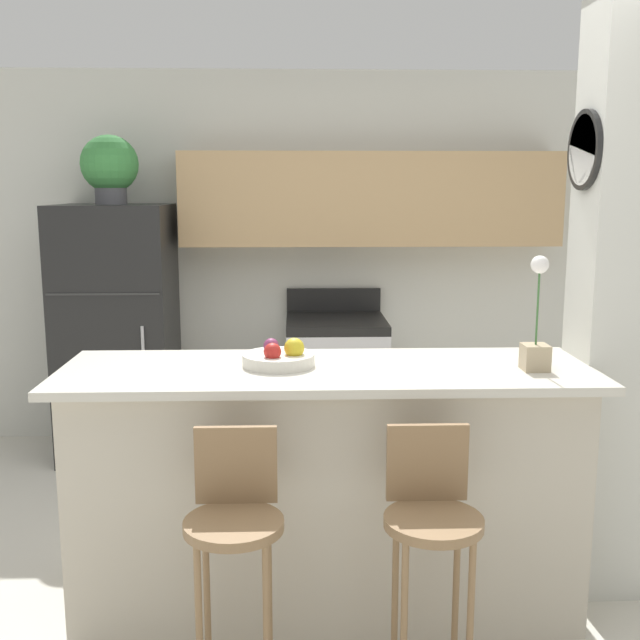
{
  "coord_description": "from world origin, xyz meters",
  "views": [
    {
      "loc": [
        -0.13,
        -2.95,
        1.78
      ],
      "look_at": [
        0.0,
        0.8,
        1.1
      ],
      "focal_mm": 42.0,
      "sensor_mm": 36.0,
      "label": 1
    }
  ],
  "objects_px": {
    "fruit_bowl": "(279,357)",
    "trash_bin": "(205,435)",
    "bar_stool_left": "(235,527)",
    "refrigerator": "(118,332)",
    "bar_stool_right": "(431,524)",
    "orchid_vase": "(536,335)",
    "potted_plant_on_fridge": "(110,167)",
    "stove_range": "(336,384)"
  },
  "relations": [
    {
      "from": "stove_range",
      "to": "bar_stool_right",
      "type": "relative_size",
      "value": 1.13
    },
    {
      "from": "stove_range",
      "to": "orchid_vase",
      "type": "relative_size",
      "value": 2.33
    },
    {
      "from": "bar_stool_left",
      "to": "fruit_bowl",
      "type": "relative_size",
      "value": 3.22
    },
    {
      "from": "bar_stool_left",
      "to": "fruit_bowl",
      "type": "distance_m",
      "value": 0.76
    },
    {
      "from": "bar_stool_left",
      "to": "trash_bin",
      "type": "height_order",
      "value": "bar_stool_left"
    },
    {
      "from": "stove_range",
      "to": "bar_stool_right",
      "type": "bearing_deg",
      "value": -85.54
    },
    {
      "from": "stove_range",
      "to": "bar_stool_left",
      "type": "distance_m",
      "value": 2.53
    },
    {
      "from": "orchid_vase",
      "to": "trash_bin",
      "type": "height_order",
      "value": "orchid_vase"
    },
    {
      "from": "fruit_bowl",
      "to": "trash_bin",
      "type": "distance_m",
      "value": 1.96
    },
    {
      "from": "stove_range",
      "to": "orchid_vase",
      "type": "bearing_deg",
      "value": -71.14
    },
    {
      "from": "bar_stool_right",
      "to": "orchid_vase",
      "type": "relative_size",
      "value": 2.07
    },
    {
      "from": "refrigerator",
      "to": "fruit_bowl",
      "type": "xyz_separation_m",
      "value": [
        1.1,
        -1.89,
        0.26
      ]
    },
    {
      "from": "refrigerator",
      "to": "trash_bin",
      "type": "height_order",
      "value": "refrigerator"
    },
    {
      "from": "stove_range",
      "to": "potted_plant_on_fridge",
      "type": "bearing_deg",
      "value": -179.52
    },
    {
      "from": "refrigerator",
      "to": "bar_stool_right",
      "type": "height_order",
      "value": "refrigerator"
    },
    {
      "from": "refrigerator",
      "to": "potted_plant_on_fridge",
      "type": "bearing_deg",
      "value": 118.36
    },
    {
      "from": "potted_plant_on_fridge",
      "to": "trash_bin",
      "type": "bearing_deg",
      "value": -21.43
    },
    {
      "from": "potted_plant_on_fridge",
      "to": "orchid_vase",
      "type": "bearing_deg",
      "value": -43.16
    },
    {
      "from": "refrigerator",
      "to": "orchid_vase",
      "type": "relative_size",
      "value": 3.62
    },
    {
      "from": "potted_plant_on_fridge",
      "to": "refrigerator",
      "type": "bearing_deg",
      "value": -61.64
    },
    {
      "from": "orchid_vase",
      "to": "refrigerator",
      "type": "bearing_deg",
      "value": 136.85
    },
    {
      "from": "bar_stool_left",
      "to": "refrigerator",
      "type": "bearing_deg",
      "value": 111.16
    },
    {
      "from": "bar_stool_right",
      "to": "fruit_bowl",
      "type": "distance_m",
      "value": 0.91
    },
    {
      "from": "bar_stool_right",
      "to": "potted_plant_on_fridge",
      "type": "relative_size",
      "value": 2.18
    },
    {
      "from": "refrigerator",
      "to": "bar_stool_left",
      "type": "distance_m",
      "value": 2.66
    },
    {
      "from": "stove_range",
      "to": "fruit_bowl",
      "type": "height_order",
      "value": "fruit_bowl"
    },
    {
      "from": "bar_stool_right",
      "to": "potted_plant_on_fridge",
      "type": "xyz_separation_m",
      "value": [
        -1.63,
        2.47,
        1.27
      ]
    },
    {
      "from": "potted_plant_on_fridge",
      "to": "orchid_vase",
      "type": "height_order",
      "value": "potted_plant_on_fridge"
    },
    {
      "from": "bar_stool_left",
      "to": "bar_stool_right",
      "type": "bearing_deg",
      "value": 0.0
    },
    {
      "from": "trash_bin",
      "to": "refrigerator",
      "type": "bearing_deg",
      "value": 158.58
    },
    {
      "from": "bar_stool_left",
      "to": "potted_plant_on_fridge",
      "type": "height_order",
      "value": "potted_plant_on_fridge"
    },
    {
      "from": "bar_stool_left",
      "to": "stove_range",
      "type": "bearing_deg",
      "value": 78.99
    },
    {
      "from": "fruit_bowl",
      "to": "refrigerator",
      "type": "bearing_deg",
      "value": 120.31
    },
    {
      "from": "stove_range",
      "to": "orchid_vase",
      "type": "distance_m",
      "value": 2.24
    },
    {
      "from": "stove_range",
      "to": "trash_bin",
      "type": "bearing_deg",
      "value": -164.38
    },
    {
      "from": "stove_range",
      "to": "bar_stool_left",
      "type": "xyz_separation_m",
      "value": [
        -0.48,
        -2.48,
        0.17
      ]
    },
    {
      "from": "bar_stool_left",
      "to": "trash_bin",
      "type": "xyz_separation_m",
      "value": [
        -0.38,
        2.24,
        -0.44
      ]
    },
    {
      "from": "bar_stool_right",
      "to": "potted_plant_on_fridge",
      "type": "distance_m",
      "value": 3.22
    },
    {
      "from": "trash_bin",
      "to": "fruit_bowl",
      "type": "bearing_deg",
      "value": -72.54
    },
    {
      "from": "fruit_bowl",
      "to": "bar_stool_left",
      "type": "bearing_deg",
      "value": -104.04
    },
    {
      "from": "refrigerator",
      "to": "bar_stool_right",
      "type": "bearing_deg",
      "value": -56.53
    },
    {
      "from": "potted_plant_on_fridge",
      "to": "fruit_bowl",
      "type": "distance_m",
      "value": 2.33
    }
  ]
}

